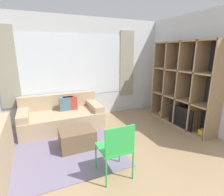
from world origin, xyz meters
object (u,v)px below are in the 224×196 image
at_px(shelving_unit, 184,86).
at_px(ottoman, 77,138).
at_px(couch_main, 62,116).
at_px(folding_chair, 116,146).

distance_m(shelving_unit, ottoman, 2.83).
height_order(shelving_unit, ottoman, shelving_unit).
relative_size(couch_main, folding_chair, 2.19).
relative_size(couch_main, ottoman, 2.90).
bearing_deg(folding_chair, shelving_unit, -154.33).
bearing_deg(couch_main, shelving_unit, -20.25).
xyz_separation_m(shelving_unit, folding_chair, (-2.38, -1.14, -0.47)).
xyz_separation_m(ottoman, folding_chair, (0.33, -1.07, 0.33)).
xyz_separation_m(shelving_unit, ottoman, (-2.71, -0.07, -0.80)).
distance_m(shelving_unit, folding_chair, 2.68).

